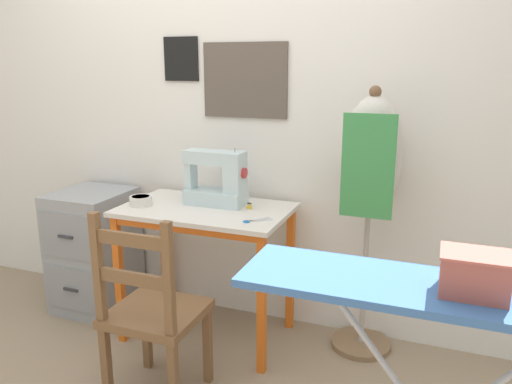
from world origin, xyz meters
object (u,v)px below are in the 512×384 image
fabric_bowl (141,200)px  ironing_board (444,306)px  filing_cabinet (94,250)px  wooden_chair (153,314)px  thread_spool_near_machine (249,206)px  storage_box (474,274)px  dress_form (371,173)px  scissors (253,221)px  sewing_machine (219,180)px

fabric_bowl → ironing_board: size_ratio=0.10×
ironing_board → filing_cabinet: bearing=153.7°
wooden_chair → ironing_board: (1.18, -0.34, 0.42)m
thread_spool_near_machine → storage_box: (1.04, -1.00, 0.19)m
fabric_bowl → filing_cabinet: fabric_bowl is taller
thread_spool_near_machine → ironing_board: ironing_board is taller
fabric_bowl → filing_cabinet: 0.63m
wooden_chair → dress_form: size_ratio=0.65×
scissors → ironing_board: size_ratio=0.11×
wooden_chair → filing_cabinet: size_ratio=1.22×
wooden_chair → dress_form: 1.24m
dress_form → storage_box: 1.20m
scissors → dress_form: 0.63m
fabric_bowl → storage_box: size_ratio=0.67×
thread_spool_near_machine → storage_box: storage_box is taller
scissors → ironing_board: 1.19m
thread_spool_near_machine → ironing_board: 1.40m
sewing_machine → wooden_chair: size_ratio=0.38×
sewing_machine → scissors: bearing=-36.9°
wooden_chair → storage_box: size_ratio=5.07×
ironing_board → storage_box: size_ratio=6.44×
wooden_chair → storage_box: bearing=-15.8°
thread_spool_near_machine → fabric_bowl: bearing=-166.1°
scissors → ironing_board: (0.88, -0.80, 0.09)m
sewing_machine → filing_cabinet: size_ratio=0.46×
storage_box → thread_spool_near_machine: bearing=136.1°
sewing_machine → scissors: (0.28, -0.21, -0.14)m
sewing_machine → thread_spool_near_machine: 0.22m
thread_spool_near_machine → ironing_board: bearing=-45.4°
scissors → wooden_chair: size_ratio=0.14×
fabric_bowl → ironing_board: bearing=-28.6°
sewing_machine → wooden_chair: sewing_machine is taller
filing_cabinet → dress_form: (1.65, 0.11, 0.60)m
sewing_machine → wooden_chair: 0.82m
fabric_bowl → wooden_chair: 0.72m
scissors → storage_box: (0.95, -0.81, 0.20)m
filing_cabinet → ironing_board: (2.02, -1.00, 0.47)m
wooden_chair → ironing_board: bearing=-16.1°
sewing_machine → filing_cabinet: (-0.86, -0.02, -0.52)m
wooden_chair → fabric_bowl: bearing=126.4°
sewing_machine → storage_box: 1.60m
scissors → fabric_bowl: bearing=175.7°
thread_spool_near_machine → ironing_board: (0.98, -0.99, 0.08)m
sewing_machine → dress_form: dress_form is taller
thread_spool_near_machine → scissors: bearing=-63.4°
dress_form → thread_spool_near_machine: bearing=-169.4°
ironing_board → thread_spool_near_machine: bearing=134.6°
scissors → filing_cabinet: size_ratio=0.17×
fabric_bowl → wooden_chair: (0.38, -0.51, -0.35)m
filing_cabinet → thread_spool_near_machine: bearing=-0.1°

